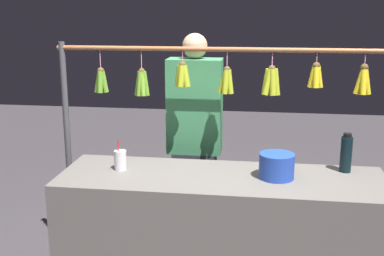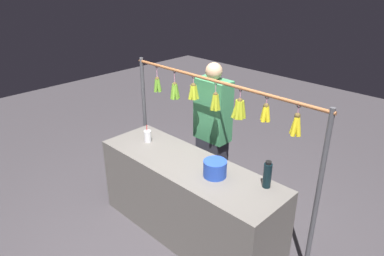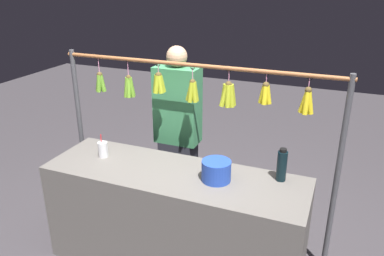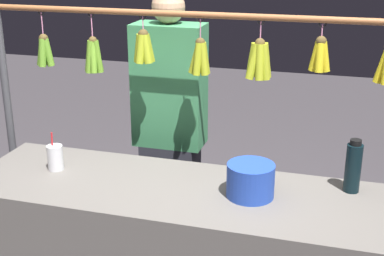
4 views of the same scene
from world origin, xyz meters
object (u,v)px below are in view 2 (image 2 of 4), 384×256
Objects in this scene: drink_cup at (148,136)px; vendor_person at (212,136)px; water_bottle at (267,175)px; blue_bucket at (215,169)px.

drink_cup is 0.12× the size of vendor_person.
water_bottle is 0.48m from blue_bucket.
blue_bucket is 0.13× the size of vendor_person.
water_bottle reaches higher than blue_bucket.
blue_bucket is at bearing 178.80° from drink_cup.
water_bottle is 1.45m from drink_cup.
water_bottle is at bearing 156.12° from vendor_person.
blue_bucket is 1.00m from drink_cup.
vendor_person is at bearing -23.88° from water_bottle.
water_bottle is at bearing -157.59° from blue_bucket.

